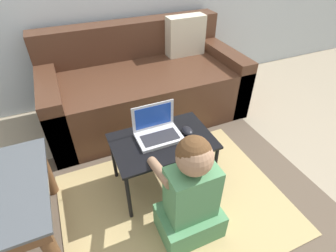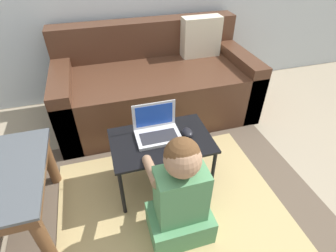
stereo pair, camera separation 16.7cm
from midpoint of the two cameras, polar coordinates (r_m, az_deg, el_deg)
The scene contains 7 objects.
ground_plane at distance 1.83m, azimuth 7.30°, elevation -16.80°, with size 16.00×16.00×0.00m, color gray.
area_rug at distance 1.82m, azimuth 3.19°, elevation -16.67°, with size 1.98×1.55×0.01m.
couch at distance 2.48m, azimuth -0.75°, elevation 9.00°, with size 1.74×0.89×0.83m.
laptop_desk at distance 1.68m, azimuth 1.37°, elevation -4.22°, with size 0.64×0.41×0.40m.
laptop at distance 1.67m, azimuth 0.49°, elevation -1.20°, with size 0.28×0.19×0.20m.
computer_mouse at distance 1.70m, azimuth 7.05°, elevation -1.48°, with size 0.06×0.10×0.04m.
person_seated at distance 1.45m, azimuth 6.14°, elevation -15.26°, with size 0.35×0.41×0.72m.
Camera 2 is at (-0.43, -0.97, 1.48)m, focal length 28.00 mm.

